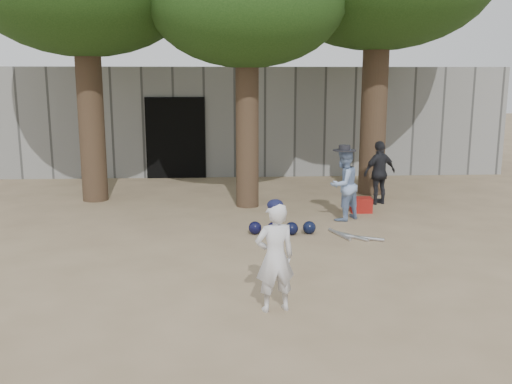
{
  "coord_description": "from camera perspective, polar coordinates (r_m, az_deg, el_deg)",
  "views": [
    {
      "loc": [
        0.09,
        -7.77,
        2.73
      ],
      "look_at": [
        0.6,
        1.0,
        0.95
      ],
      "focal_mm": 40.0,
      "sensor_mm": 36.0,
      "label": 1
    }
  ],
  "objects": [
    {
      "name": "spectator_blue",
      "position": [
        11.08,
        8.73,
        0.72
      ],
      "size": [
        0.86,
        0.83,
        1.39
      ],
      "primitive_type": "imported",
      "rotation": [
        0.0,
        0.0,
        3.81
      ],
      "color": "#7E98C3",
      "rests_on": "ground"
    },
    {
      "name": "red_bag",
      "position": [
        11.89,
        10.47,
        -1.28
      ],
      "size": [
        0.43,
        0.34,
        0.3
      ],
      "primitive_type": "cube",
      "rotation": [
        0.0,
        0.0,
        -0.05
      ],
      "color": "#A71F16",
      "rests_on": "ground"
    },
    {
      "name": "ground",
      "position": [
        8.24,
        -3.8,
        -7.92
      ],
      "size": [
        70.0,
        70.0,
        0.0
      ],
      "primitive_type": "plane",
      "color": "#937C5E",
      "rests_on": "ground"
    },
    {
      "name": "back_building",
      "position": [
        18.15,
        -3.62,
        7.52
      ],
      "size": [
        16.0,
        5.24,
        3.0
      ],
      "color": "gray",
      "rests_on": "ground"
    },
    {
      "name": "helmet_row",
      "position": [
        10.07,
        2.65,
        -3.62
      ],
      "size": [
        1.19,
        0.31,
        0.23
      ],
      "color": "black",
      "rests_on": "ground"
    },
    {
      "name": "spectator_dark",
      "position": [
        12.65,
        12.25,
        1.9
      ],
      "size": [
        0.88,
        0.63,
        1.38
      ],
      "primitive_type": "imported",
      "rotation": [
        0.0,
        0.0,
        3.55
      ],
      "color": "black",
      "rests_on": "ground"
    },
    {
      "name": "bat_pile",
      "position": [
        10.01,
        9.51,
        -4.37
      ],
      "size": [
        0.84,
        0.78,
        0.06
      ],
      "color": "silver",
      "rests_on": "ground"
    },
    {
      "name": "boy_player",
      "position": [
        6.71,
        1.9,
        -6.54
      ],
      "size": [
        0.54,
        0.41,
        1.31
      ],
      "primitive_type": "imported",
      "rotation": [
        0.0,
        0.0,
        3.37
      ],
      "color": "silver",
      "rests_on": "ground"
    }
  ]
}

